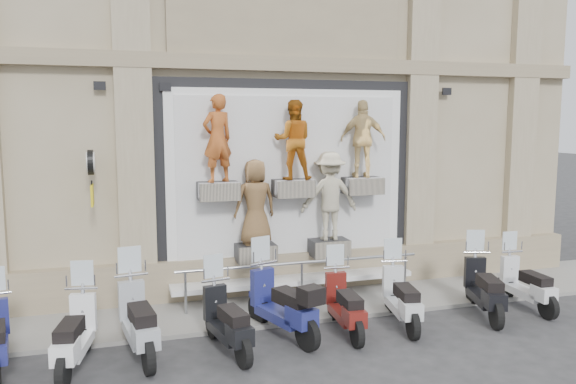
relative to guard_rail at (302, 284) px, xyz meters
name	(u,v)px	position (x,y,z in m)	size (l,w,h in m)	color
ground	(339,344)	(0.00, -2.00, -0.47)	(90.00, 90.00, 0.00)	#2C2C2E
sidewalk	(300,303)	(0.00, 0.10, -0.43)	(16.00, 2.20, 0.08)	gray
building	(245,35)	(0.00, 5.00, 5.54)	(14.00, 8.60, 12.00)	tan
shop_vitrine	(295,184)	(0.09, 0.74, 1.92)	(5.60, 0.83, 4.30)	black
guard_rail	(302,284)	(0.00, 0.00, 0.00)	(5.06, 0.10, 0.93)	#9EA0A5
clock_sign_bracket	(91,170)	(-3.90, 0.47, 2.34)	(0.10, 0.80, 1.02)	black
scooter_b	(74,320)	(-4.14, -1.69, 0.29)	(0.54, 1.86, 1.51)	white
scooter_c	(138,306)	(-3.21, -1.50, 0.35)	(0.59, 2.01, 1.63)	#9499A0
scooter_d	(227,308)	(-1.85, -1.77, 0.28)	(0.53, 1.82, 1.48)	black
scooter_e	(282,290)	(-0.83, -1.40, 0.36)	(0.59, 2.02, 1.65)	navy
scooter_f	(345,293)	(0.28, -1.55, 0.26)	(0.52, 1.79, 1.46)	#59130F
scooter_g	(402,286)	(1.40, -1.52, 0.28)	(0.54, 1.84, 1.49)	silver
scooter_h	(485,276)	(3.15, -1.52, 0.31)	(0.56, 1.91, 1.55)	black
scooter_i	(527,273)	(4.21, -1.40, 0.26)	(0.52, 1.77, 1.44)	silver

